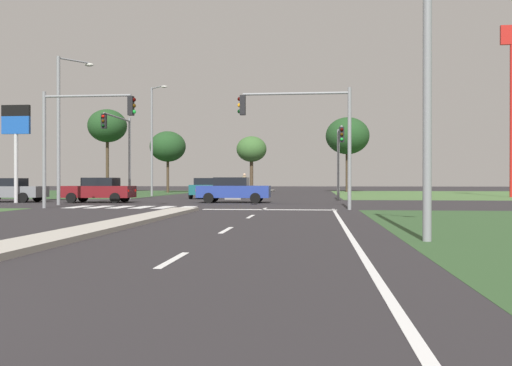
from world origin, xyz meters
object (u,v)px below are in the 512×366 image
at_px(street_lamp_second, 62,122).
at_px(street_lamp_third, 153,135).
at_px(traffic_signal_near_left, 77,128).
at_px(treeline_third, 252,150).
at_px(car_black_third, 229,187).
at_px(treeline_fourth, 347,136).
at_px(traffic_signal_far_right, 340,149).
at_px(street_lamp_near, 433,14).
at_px(treeline_near, 107,126).
at_px(treeline_second, 168,147).
at_px(traffic_signal_near_right, 308,125).
at_px(car_grey_fourth, 9,190).
at_px(car_blue_fifth, 233,190).
at_px(traffic_signal_far_left, 121,141).
at_px(car_maroon_second, 99,190).
at_px(fastfood_pole_sign, 511,75).
at_px(fuel_price_totem, 16,131).
at_px(pedestrian_at_median, 244,182).
at_px(car_teal_near, 206,188).

height_order(street_lamp_second, street_lamp_third, street_lamp_third).
distance_m(traffic_signal_near_left, treeline_third, 41.10).
distance_m(car_black_third, treeline_fourth, 21.01).
distance_m(traffic_signal_far_right, street_lamp_near, 25.35).
bearing_deg(treeline_near, treeline_second, -16.21).
bearing_deg(traffic_signal_near_right, car_black_third, 106.64).
xyz_separation_m(car_grey_fourth, car_blue_fifth, (14.57, 0.52, 0.02)).
distance_m(treeline_second, treeline_third, 10.12).
bearing_deg(traffic_signal_far_left, treeline_near, 112.35).
bearing_deg(traffic_signal_near_left, street_lamp_near, -44.31).
bearing_deg(car_maroon_second, treeline_near, 19.78).
xyz_separation_m(fastfood_pole_sign, fuel_price_totem, (-34.72, -15.47, -5.72)).
xyz_separation_m(pedestrian_at_median, treeline_near, (-19.06, 18.63, 6.68)).
distance_m(car_maroon_second, fuel_price_totem, 6.24).
xyz_separation_m(traffic_signal_far_left, treeline_fourth, (17.47, 31.09, 2.62)).
bearing_deg(car_blue_fifth, car_black_third, -170.42).
distance_m(car_maroon_second, car_grey_fourth, 6.10).
bearing_deg(fastfood_pole_sign, traffic_signal_far_left, -160.63).
distance_m(car_teal_near, street_lamp_near, 32.47).
relative_size(car_teal_near, car_blue_fifth, 0.92).
bearing_deg(treeline_third, car_blue_fifth, -85.56).
bearing_deg(car_maroon_second, car_grey_fourth, 88.72).
bearing_deg(treeline_third, traffic_signal_far_right, -72.67).
xyz_separation_m(street_lamp_near, treeline_fourth, (1.24, 56.54, 1.62)).
bearing_deg(pedestrian_at_median, street_lamp_near, -4.09).
relative_size(street_lamp_second, pedestrian_at_median, 4.53).
bearing_deg(treeline_near, traffic_signal_far_right, -46.47).
bearing_deg(car_blue_fifth, car_maroon_second, -85.57).
bearing_deg(treeline_near, treeline_fourth, 6.31).
bearing_deg(traffic_signal_far_left, car_grey_fourth, -147.73).
height_order(pedestrian_at_median, treeline_second, treeline_second).
height_order(traffic_signal_near_right, treeline_third, treeline_third).
bearing_deg(traffic_signal_near_right, street_lamp_second, 165.11).
bearing_deg(street_lamp_near, traffic_signal_near_right, 101.94).
relative_size(street_lamp_second, treeline_second, 1.19).
distance_m(traffic_signal_near_right, fuel_price_totem, 19.25).
relative_size(car_black_third, fastfood_pole_sign, 0.32).
bearing_deg(treeline_third, street_lamp_near, -79.39).
bearing_deg(car_maroon_second, pedestrian_at_median, -29.83).
bearing_deg(street_lamp_second, treeline_third, 79.76).
bearing_deg(traffic_signal_near_right, treeline_fourth, 84.29).
relative_size(traffic_signal_near_left, street_lamp_second, 0.69).
xyz_separation_m(traffic_signal_far_right, street_lamp_second, (-16.00, -7.38, 1.24)).
bearing_deg(traffic_signal_near_left, car_black_third, 82.06).
bearing_deg(treeline_third, traffic_signal_far_left, -101.30).
relative_size(car_blue_fifth, fastfood_pole_sign, 0.32).
bearing_deg(street_lamp_third, treeline_fourth, 48.28).
bearing_deg(traffic_signal_far_left, street_lamp_second, -96.04).
bearing_deg(pedestrian_at_median, fastfood_pole_sign, 75.05).
bearing_deg(car_grey_fourth, fuel_price_totem, 44.84).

